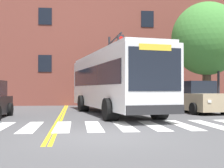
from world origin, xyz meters
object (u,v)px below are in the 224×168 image
at_px(city_bus, 113,81).
at_px(car_tan_far_lane, 195,98).
at_px(car_grey_behind_bus, 107,96).
at_px(traffic_light_overhead, 114,57).
at_px(street_tree_curbside_large, 207,39).

height_order(city_bus, car_tan_far_lane, city_bus).
relative_size(car_tan_far_lane, car_grey_behind_bus, 1.14).
xyz_separation_m(city_bus, car_grey_behind_bus, (0.57, 8.77, -1.01)).
bearing_deg(car_tan_far_lane, traffic_light_overhead, 154.77).
xyz_separation_m(car_tan_far_lane, street_tree_curbside_large, (2.26, 3.48, 4.09)).
bearing_deg(city_bus, car_tan_far_lane, 7.31).
relative_size(car_grey_behind_bus, traffic_light_overhead, 0.86).
bearing_deg(car_grey_behind_bus, car_tan_far_lane, -61.84).
bearing_deg(traffic_light_overhead, car_tan_far_lane, -25.23).
bearing_deg(street_tree_curbside_large, car_grey_behind_bus, 144.87).
height_order(traffic_light_overhead, street_tree_curbside_large, street_tree_curbside_large).
bearing_deg(car_grey_behind_bus, city_bus, -93.73).
bearing_deg(car_grey_behind_bus, traffic_light_overhead, -91.80).
height_order(car_tan_far_lane, traffic_light_overhead, traffic_light_overhead).
distance_m(city_bus, street_tree_curbside_large, 8.84).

